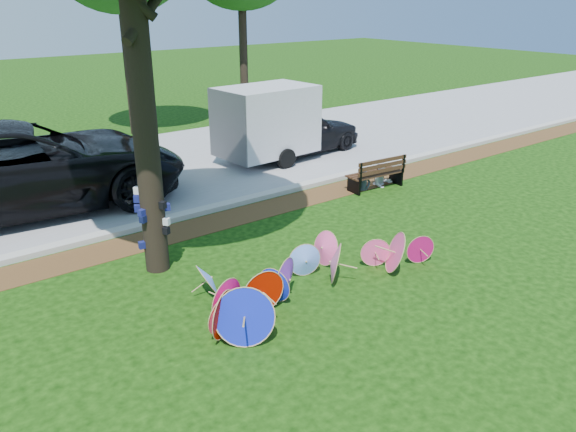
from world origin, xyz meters
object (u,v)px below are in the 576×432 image
at_px(parasol_pile, 290,281).
at_px(dark_pickup, 300,131).
at_px(person_right, 383,162).
at_px(black_van, 23,167).
at_px(cargo_trailer, 267,120).
at_px(park_bench, 375,173).
at_px(person_left, 364,169).

distance_m(parasol_pile, dark_pickup, 9.53).
bearing_deg(person_right, dark_pickup, 99.46).
bearing_deg(black_van, cargo_trailer, -85.29).
height_order(black_van, dark_pickup, black_van).
bearing_deg(dark_pickup, black_van, 84.77).
bearing_deg(cargo_trailer, person_right, -76.45).
distance_m(cargo_trailer, person_right, 4.01).
relative_size(black_van, park_bench, 4.58).
distance_m(parasol_pile, person_right, 6.76).
relative_size(parasol_pile, park_bench, 3.03).
bearing_deg(cargo_trailer, person_left, -86.57).
bearing_deg(person_right, black_van, 167.21).
relative_size(dark_pickup, person_right, 3.30).
xyz_separation_m(parasol_pile, person_right, (5.82, 3.43, 0.28)).
distance_m(cargo_trailer, person_left, 3.87).
distance_m(dark_pickup, person_left, 4.03).
height_order(person_left, person_right, person_right).
relative_size(black_van, dark_pickup, 1.76).
distance_m(park_bench, person_left, 0.39).
bearing_deg(dark_pickup, person_left, 161.35).
xyz_separation_m(black_van, dark_pickup, (8.39, -0.00, -0.32)).
bearing_deg(parasol_pile, person_right, 30.50).
height_order(black_van, cargo_trailer, cargo_trailer).
distance_m(dark_pickup, cargo_trailer, 1.52).
relative_size(parasol_pile, black_van, 0.66).
xyz_separation_m(cargo_trailer, person_left, (0.46, -3.78, -0.71)).
relative_size(park_bench, person_left, 1.39).
relative_size(parasol_pile, cargo_trailer, 1.75).
relative_size(black_van, person_left, 6.37).
bearing_deg(park_bench, dark_pickup, 86.40).
relative_size(parasol_pile, dark_pickup, 1.16).
relative_size(park_bench, person_right, 1.26).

